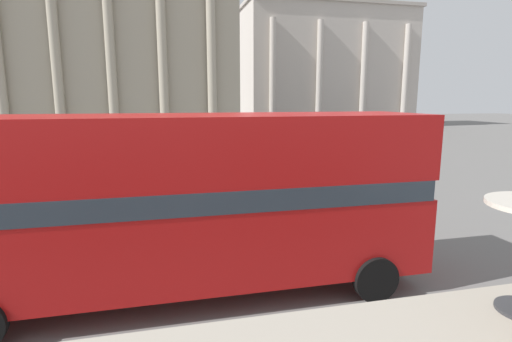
% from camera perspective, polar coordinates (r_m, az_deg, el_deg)
% --- Properties ---
extents(double_decker_bus, '(10.54, 2.70, 4.06)m').
position_cam_1_polar(double_decker_bus, '(8.84, -9.30, -3.79)').
color(double_decker_bus, black).
rests_on(double_decker_bus, ground_plane).
extents(plaza_building_left, '(30.18, 11.31, 23.34)m').
position_cam_1_polar(plaza_building_left, '(47.16, -22.57, 18.40)').
color(plaza_building_left, '#A39984').
rests_on(plaza_building_left, ground_plane).
extents(plaza_building_right, '(27.25, 11.42, 18.74)m').
position_cam_1_polar(plaza_building_right, '(67.16, 10.12, 14.39)').
color(plaza_building_right, '#BCB2A8').
rests_on(plaza_building_right, ground_plane).
extents(traffic_light_near, '(0.42, 0.24, 3.71)m').
position_cam_1_polar(traffic_light_near, '(12.57, -7.94, 1.18)').
color(traffic_light_near, black).
rests_on(traffic_light_near, ground_plane).
extents(traffic_light_mid, '(0.42, 0.24, 3.34)m').
position_cam_1_polar(traffic_light_mid, '(20.66, -19.05, 3.62)').
color(traffic_light_mid, black).
rests_on(traffic_light_mid, ground_plane).
extents(traffic_light_far, '(0.42, 0.24, 3.50)m').
position_cam_1_polar(traffic_light_far, '(27.11, 2.58, 5.84)').
color(traffic_light_far, black).
rests_on(traffic_light_far, ground_plane).
extents(car_black, '(4.20, 1.93, 1.35)m').
position_cam_1_polar(car_black, '(28.34, 2.00, 2.79)').
color(car_black, black).
rests_on(car_black, ground_plane).
extents(car_navy, '(4.20, 1.93, 1.35)m').
position_cam_1_polar(car_navy, '(17.70, 3.98, -1.79)').
color(car_navy, black).
rests_on(car_navy, ground_plane).
extents(pedestrian_olive, '(0.32, 0.32, 1.61)m').
position_cam_1_polar(pedestrian_olive, '(21.62, -1.70, 1.03)').
color(pedestrian_olive, '#282B33').
rests_on(pedestrian_olive, ground_plane).
extents(pedestrian_blue, '(0.32, 0.32, 1.61)m').
position_cam_1_polar(pedestrian_blue, '(30.86, -26.21, 2.76)').
color(pedestrian_blue, '#282B33').
rests_on(pedestrian_blue, ground_plane).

